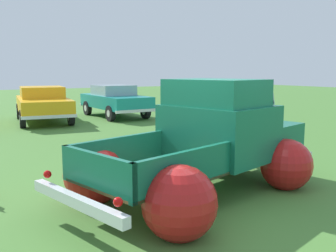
% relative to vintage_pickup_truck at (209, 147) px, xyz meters
% --- Properties ---
extents(ground_plane, '(80.00, 80.00, 0.00)m').
position_rel_vintage_pickup_truck_xyz_m(ground_plane, '(-0.38, -0.09, -0.76)').
color(ground_plane, '#477A33').
extents(vintage_pickup_truck, '(4.94, 3.58, 1.96)m').
position_rel_vintage_pickup_truck_xyz_m(vintage_pickup_truck, '(0.00, 0.00, 0.00)').
color(vintage_pickup_truck, black).
rests_on(vintage_pickup_truck, ground).
extents(show_car_1, '(2.49, 4.63, 1.43)m').
position_rel_vintage_pickup_truck_xyz_m(show_car_1, '(-0.32, 10.60, 0.03)').
color(show_car_1, black).
rests_on(show_car_1, ground).
extents(show_car_2, '(1.91, 4.23, 1.43)m').
position_rel_vintage_pickup_truck_xyz_m(show_car_2, '(2.88, 10.68, 0.02)').
color(show_car_2, black).
rests_on(show_car_2, ground).
extents(spectator_0, '(0.53, 0.35, 1.75)m').
position_rel_vintage_pickup_truck_xyz_m(spectator_0, '(1.54, 2.35, 0.25)').
color(spectator_0, navy).
rests_on(spectator_0, ground).
extents(lane_cone_0, '(0.36, 0.36, 0.63)m').
position_rel_vintage_pickup_truck_xyz_m(lane_cone_0, '(-0.08, 2.29, -0.45)').
color(lane_cone_0, black).
rests_on(lane_cone_0, ground).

